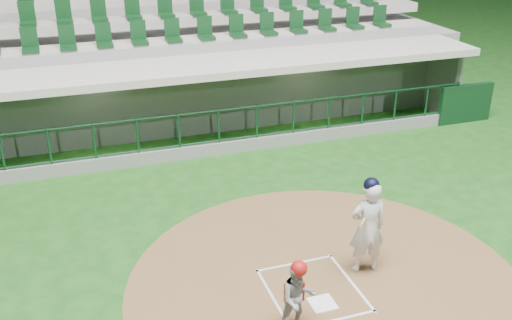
# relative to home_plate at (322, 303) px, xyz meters

# --- Properties ---
(ground) EXTENTS (120.00, 120.00, 0.00)m
(ground) POSITION_rel_home_plate_xyz_m (0.00, 0.70, -0.02)
(ground) COLOR #174814
(ground) RESTS_ON ground
(dirt_circle) EXTENTS (7.20, 7.20, 0.01)m
(dirt_circle) POSITION_rel_home_plate_xyz_m (0.30, 0.50, -0.02)
(dirt_circle) COLOR brown
(dirt_circle) RESTS_ON ground
(home_plate) EXTENTS (0.43, 0.43, 0.02)m
(home_plate) POSITION_rel_home_plate_xyz_m (0.00, 0.00, 0.00)
(home_plate) COLOR white
(home_plate) RESTS_ON dirt_circle
(batter_box_chalk) EXTENTS (1.55, 1.80, 0.01)m
(batter_box_chalk) POSITION_rel_home_plate_xyz_m (0.00, 0.40, -0.00)
(batter_box_chalk) COLOR silver
(batter_box_chalk) RESTS_ON ground
(dugout_structure) EXTENTS (16.40, 3.70, 3.00)m
(dugout_structure) POSITION_rel_home_plate_xyz_m (0.12, 8.53, 0.94)
(dugout_structure) COLOR gray
(dugout_structure) RESTS_ON ground
(seating_deck) EXTENTS (17.00, 6.72, 5.15)m
(seating_deck) POSITION_rel_home_plate_xyz_m (0.00, 11.61, 1.40)
(seating_deck) COLOR gray
(seating_deck) RESTS_ON ground
(batter) EXTENTS (0.90, 0.90, 1.92)m
(batter) POSITION_rel_home_plate_xyz_m (1.14, 0.66, 0.94)
(batter) COLOR silver
(batter) RESTS_ON dirt_circle
(catcher) EXTENTS (0.62, 0.50, 1.29)m
(catcher) POSITION_rel_home_plate_xyz_m (-0.65, -0.41, 0.62)
(catcher) COLOR gray
(catcher) RESTS_ON dirt_circle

